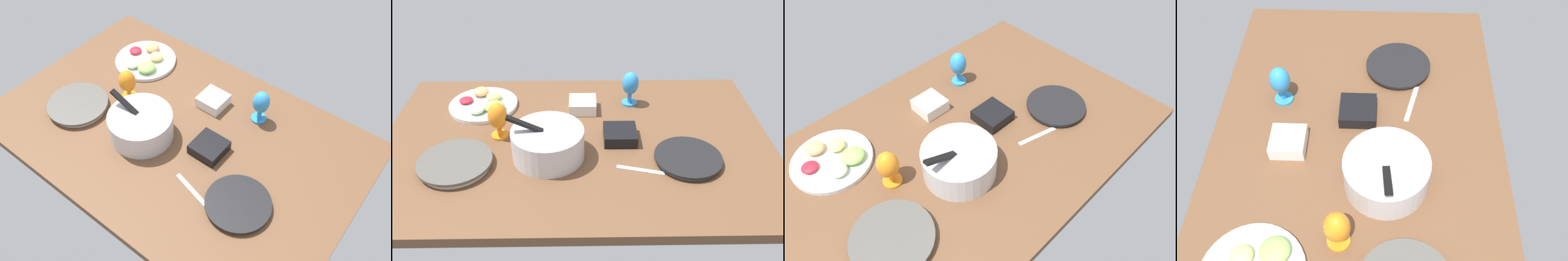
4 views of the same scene
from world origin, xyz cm
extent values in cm
cube|color=brown|center=(0.00, 0.00, -2.00)|extent=(160.00, 104.00, 4.00)
cylinder|color=#4C4C51|center=(-42.84, 14.81, 0.79)|extent=(23.74, 23.74, 1.58)
cylinder|color=black|center=(-42.84, 14.81, 2.05)|extent=(25.80, 25.80, 0.95)
cylinder|color=silver|center=(10.59, 10.74, 6.02)|extent=(27.79, 27.79, 12.04)
cylinder|color=white|center=(10.59, 10.74, 9.63)|extent=(25.01, 25.01, 2.17)
cube|color=black|center=(15.46, 10.74, 13.24)|extent=(20.30, 3.62, 11.50)
ellipsoid|color=#8CC659|center=(36.69, -20.98, 3.66)|extent=(9.10, 9.10, 3.73)
ellipsoid|color=#F9E072|center=(38.54, -30.36, 3.54)|extent=(6.76, 6.76, 3.48)
cylinder|color=#2C88D4|center=(-24.57, -28.71, 0.50)|extent=(7.03, 7.03, 1.00)
cylinder|color=#2C88D4|center=(-24.57, -28.71, 3.14)|extent=(2.00, 2.00, 4.28)
ellipsoid|color=#2C88D4|center=(-24.57, -28.71, 10.66)|extent=(7.64, 7.64, 10.75)
cylinder|color=orange|center=(31.64, -3.13, 0.50)|extent=(7.19, 7.19, 1.00)
cylinder|color=orange|center=(31.64, -3.13, 2.60)|extent=(2.00, 2.00, 3.21)
ellipsoid|color=orange|center=(31.64, -3.13, 9.91)|extent=(7.97, 7.97, 11.42)
cube|color=black|center=(-17.96, -0.39, 2.37)|extent=(13.37, 13.37, 4.74)
cube|color=tan|center=(-17.96, -0.39, 3.89)|extent=(10.97, 10.97, 1.52)
cube|color=white|center=(-2.80, -23.34, 2.66)|extent=(12.06, 12.06, 5.32)
cube|color=#F9E072|center=(-2.80, -23.34, 4.36)|extent=(9.89, 9.89, 1.70)
cube|color=silver|center=(-24.16, 19.94, 0.30)|extent=(17.89, 6.18, 0.60)
camera|label=1|loc=(-82.87, 92.20, 140.99)|focal=38.97mm
camera|label=2|loc=(-2.65, 140.29, 100.80)|focal=38.57mm
camera|label=3|loc=(63.44, 75.82, 112.26)|focal=33.66mm
camera|label=4|loc=(83.35, 8.86, 122.66)|focal=39.31mm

